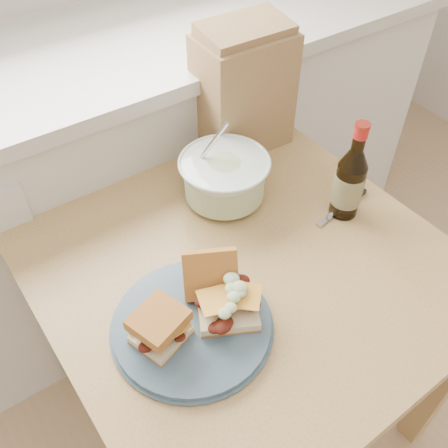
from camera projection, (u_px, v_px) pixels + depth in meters
cabinet_run at (88, 190)px, 1.64m from camera, size 2.50×0.64×0.94m
dining_table at (244, 291)px, 1.18m from camera, size 0.89×0.89×0.72m
plate at (192, 325)px, 0.98m from camera, size 0.31×0.31×0.02m
sandwich_left at (160, 327)px, 0.93m from camera, size 0.12×0.11×0.07m
sandwich_right at (222, 294)px, 0.98m from camera, size 0.15×0.20×0.10m
coleslaw_bowl at (224, 180)px, 1.22m from camera, size 0.22×0.22×0.22m
beer_bottle at (349, 182)px, 1.15m from camera, size 0.07×0.07×0.26m
knife at (349, 201)px, 1.24m from camera, size 0.18×0.04×0.01m
paper_bag at (243, 93)px, 1.31m from camera, size 0.24×0.16×0.31m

